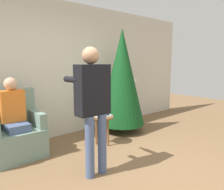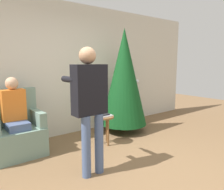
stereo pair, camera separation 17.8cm
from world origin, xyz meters
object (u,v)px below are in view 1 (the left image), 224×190
object	(u,v)px
person_seated	(14,114)
side_stool	(103,122)
christmas_tree	(122,77)
armchair	(15,134)
person_standing	(93,99)

from	to	relation	value
person_seated	side_stool	bearing A→B (deg)	-18.45
christmas_tree	armchair	bearing A→B (deg)	175.79
armchair	side_stool	bearing A→B (deg)	-19.59
christmas_tree	side_stool	world-z (taller)	christmas_tree
christmas_tree	side_stool	size ratio (longest dim) A/B	4.19
christmas_tree	person_standing	distance (m)	1.91
armchair	christmas_tree	bearing A→B (deg)	-4.21
christmas_tree	armchair	xyz separation A→B (m)	(-2.19, 0.16, -0.82)
person_seated	person_standing	world-z (taller)	person_standing
christmas_tree	person_standing	bearing A→B (deg)	-145.07
person_seated	person_standing	distance (m)	1.41
armchair	person_standing	world-z (taller)	person_standing
armchair	person_seated	distance (m)	0.33
armchair	side_stool	xyz separation A→B (m)	(1.41, -0.50, 0.06)
christmas_tree	armchair	size ratio (longest dim) A/B	2.06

